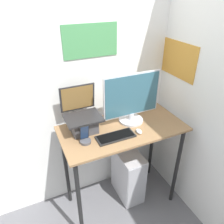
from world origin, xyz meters
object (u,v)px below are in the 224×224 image
object	(u,v)px
laptop	(83,120)
mouse	(139,131)
monitor	(132,100)
keyboard	(116,136)
computer_tower	(128,174)
cell_phone	(85,138)

from	to	relation	value
laptop	mouse	size ratio (longest dim) A/B	5.31
monitor	keyboard	distance (m)	0.35
monitor	mouse	bearing A→B (deg)	-98.76
keyboard	computer_tower	xyz separation A→B (m)	(0.22, 0.15, -0.66)
mouse	keyboard	bearing A→B (deg)	173.02
computer_tower	laptop	bearing A→B (deg)	173.39
laptop	monitor	bearing A→B (deg)	-4.21
mouse	cell_phone	distance (m)	0.45
laptop	cell_phone	distance (m)	0.18
monitor	computer_tower	size ratio (longest dim) A/B	0.94
keyboard	computer_tower	bearing A→B (deg)	34.53
cell_phone	computer_tower	distance (m)	0.84
monitor	keyboard	size ratio (longest dim) A/B	1.66
cell_phone	laptop	bearing A→B (deg)	76.56
monitor	keyboard	xyz separation A→B (m)	(-0.23, -0.17, -0.20)
monitor	keyboard	bearing A→B (deg)	-143.71
mouse	cell_phone	xyz separation A→B (m)	(-0.45, 0.06, 0.02)
monitor	mouse	size ratio (longest dim) A/B	7.51
keyboard	computer_tower	size ratio (longest dim) A/B	0.57
laptop	keyboard	size ratio (longest dim) A/B	1.17
mouse	computer_tower	size ratio (longest dim) A/B	0.13
laptop	cell_phone	xyz separation A→B (m)	(-0.04, -0.16, -0.06)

